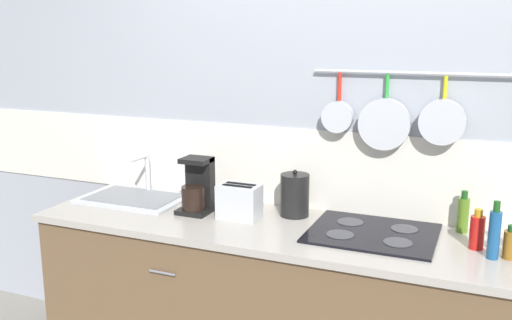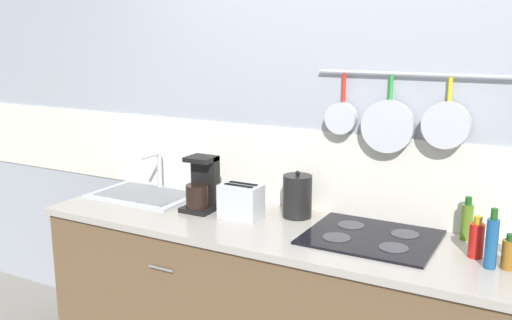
{
  "view_description": "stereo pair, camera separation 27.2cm",
  "coord_description": "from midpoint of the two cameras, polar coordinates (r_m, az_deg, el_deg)",
  "views": [
    {
      "loc": [
        0.63,
        -2.45,
        1.82
      ],
      "look_at": [
        -0.4,
        0.0,
        1.22
      ],
      "focal_mm": 40.0,
      "sensor_mm": 36.0,
      "label": 1
    },
    {
      "loc": [
        0.87,
        -2.33,
        1.82
      ],
      "look_at": [
        -0.4,
        0.0,
        1.22
      ],
      "focal_mm": 40.0,
      "sensor_mm": 36.0,
      "label": 2
    }
  ],
  "objects": [
    {
      "name": "bottle_vinegar",
      "position": [
        2.79,
        23.02,
        -5.67
      ],
      "size": [
        0.05,
        0.05,
        0.2
      ],
      "color": "#4C721E",
      "rests_on": "countertop"
    },
    {
      "name": "toaster",
      "position": [
        2.87,
        1.21,
        -4.18
      ],
      "size": [
        0.22,
        0.13,
        0.18
      ],
      "color": "#B7BABF",
      "rests_on": "countertop"
    },
    {
      "name": "bottle_hot_sauce",
      "position": [
        2.5,
        25.47,
        -7.47
      ],
      "size": [
        0.05,
        0.05,
        0.25
      ],
      "color": "navy",
      "rests_on": "countertop"
    },
    {
      "name": "bottle_cooking_wine",
      "position": [
        2.6,
        24.05,
        -7.31
      ],
      "size": [
        0.06,
        0.06,
        0.18
      ],
      "color": "red",
      "rests_on": "countertop"
    },
    {
      "name": "countertop",
      "position": [
        2.68,
        10.62,
        -8.0
      ],
      "size": [
        3.03,
        0.65,
        0.03
      ],
      "color": "#A59E93",
      "rests_on": "cabinet_base"
    },
    {
      "name": "kettle",
      "position": [
        2.89,
        6.86,
        -3.65
      ],
      "size": [
        0.15,
        0.15,
        0.24
      ],
      "color": "black",
      "rests_on": "countertop"
    },
    {
      "name": "bottle_sesame_oil",
      "position": [
        2.54,
        26.89,
        -8.39
      ],
      "size": [
        0.06,
        0.06,
        0.14
      ],
      "color": "#8C5919",
      "rests_on": "countertop"
    },
    {
      "name": "wall_back",
      "position": [
        2.91,
        13.2,
        1.54
      ],
      "size": [
        7.2,
        0.15,
        2.6
      ],
      "color": "#999EA8",
      "rests_on": "ground_plane"
    },
    {
      "name": "coffee_maker",
      "position": [
        2.99,
        -2.85,
        -2.83
      ],
      "size": [
        0.16,
        0.17,
        0.29
      ],
      "color": "black",
      "rests_on": "countertop"
    },
    {
      "name": "cooktop",
      "position": [
        2.69,
        14.32,
        -7.53
      ],
      "size": [
        0.58,
        0.48,
        0.01
      ],
      "color": "black",
      "rests_on": "countertop"
    },
    {
      "name": "sink_basin",
      "position": [
        3.3,
        -8.74,
        -3.32
      ],
      "size": [
        0.57,
        0.39,
        0.23
      ],
      "color": "#B7BABF",
      "rests_on": "countertop"
    }
  ]
}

